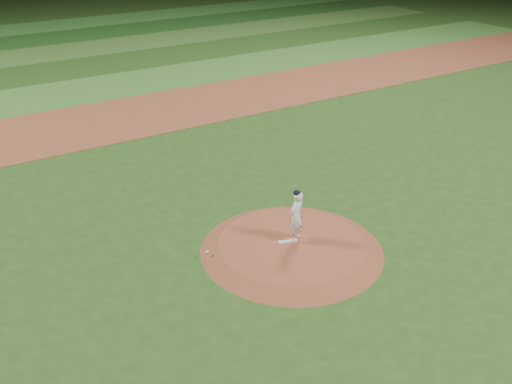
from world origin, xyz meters
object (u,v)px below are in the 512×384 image
at_px(pitchers_mound, 292,246).
at_px(pitching_rubber, 288,241).
at_px(pitcher_on_mound, 296,216).
at_px(rosin_bag, 207,252).

bearing_deg(pitchers_mound, pitching_rubber, 120.19).
bearing_deg(pitching_rubber, pitcher_on_mound, 18.34).
distance_m(pitching_rubber, pitcher_on_mound, 0.85).
bearing_deg(pitcher_on_mound, pitching_rubber, 177.64).
relative_size(pitching_rubber, pitcher_on_mound, 0.35).
bearing_deg(rosin_bag, pitching_rubber, -18.28).
height_order(pitching_rubber, rosin_bag, rosin_bag).
bearing_deg(pitching_rubber, pitchers_mound, -39.10).
relative_size(pitching_rubber, rosin_bag, 5.15).
height_order(rosin_bag, pitcher_on_mound, pitcher_on_mound).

